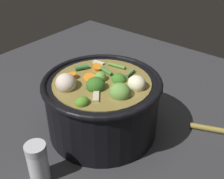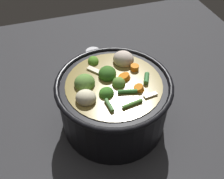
% 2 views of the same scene
% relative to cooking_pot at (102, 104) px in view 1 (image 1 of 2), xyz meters
% --- Properties ---
extents(ground_plane, '(1.10, 1.10, 0.00)m').
position_rel_cooking_pot_xyz_m(ground_plane, '(-0.00, 0.00, -0.07)').
color(ground_plane, '#2D2D30').
extents(cooking_pot, '(0.26, 0.26, 0.16)m').
position_rel_cooking_pot_xyz_m(cooking_pot, '(0.00, 0.00, 0.00)').
color(cooking_pot, black).
rests_on(cooking_pot, ground_plane).
extents(salt_shaker, '(0.04, 0.04, 0.08)m').
position_rel_cooking_pot_xyz_m(salt_shaker, '(0.00, -0.19, -0.03)').
color(salt_shaker, silver).
rests_on(salt_shaker, ground_plane).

